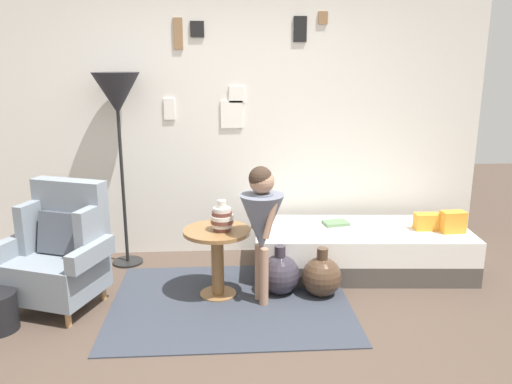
# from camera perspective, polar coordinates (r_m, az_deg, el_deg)

# --- Properties ---
(ground_plane) EXTENTS (12.00, 12.00, 0.00)m
(ground_plane) POSITION_cam_1_polar(r_m,az_deg,el_deg) (3.53, -1.49, -17.51)
(ground_plane) COLOR #4C3D33
(gallery_wall) EXTENTS (4.80, 0.12, 2.60)m
(gallery_wall) POSITION_cam_1_polar(r_m,az_deg,el_deg) (4.98, -2.50, 7.92)
(gallery_wall) COLOR silver
(gallery_wall) RESTS_ON ground
(rug) EXTENTS (1.86, 1.46, 0.01)m
(rug) POSITION_cam_1_polar(r_m,az_deg,el_deg) (4.17, -2.81, -12.11)
(rug) COLOR #333842
(rug) RESTS_ON ground
(armchair) EXTENTS (0.88, 0.77, 0.97)m
(armchair) POSITION_cam_1_polar(r_m,az_deg,el_deg) (4.25, -20.75, -6.18)
(armchair) COLOR tan
(armchair) RESTS_ON ground
(daybed) EXTENTS (1.95, 0.93, 0.40)m
(daybed) POSITION_cam_1_polar(r_m,az_deg,el_deg) (4.79, 11.49, -6.22)
(daybed) COLOR #4C4742
(daybed) RESTS_ON ground
(pillow_head) EXTENTS (0.21, 0.13, 0.19)m
(pillow_head) POSITION_cam_1_polar(r_m,az_deg,el_deg) (4.82, 20.95, -3.11)
(pillow_head) COLOR orange
(pillow_head) RESTS_ON daybed
(pillow_mid) EXTENTS (0.22, 0.12, 0.15)m
(pillow_mid) POSITION_cam_1_polar(r_m,az_deg,el_deg) (4.82, 18.41, -3.13)
(pillow_mid) COLOR orange
(pillow_mid) RESTS_ON daybed
(side_table) EXTENTS (0.54, 0.54, 0.57)m
(side_table) POSITION_cam_1_polar(r_m,az_deg,el_deg) (4.15, -4.30, -6.33)
(side_table) COLOR olive
(side_table) RESTS_ON ground
(vase_striped) EXTENTS (0.18, 0.18, 0.25)m
(vase_striped) POSITION_cam_1_polar(r_m,az_deg,el_deg) (4.04, -3.78, -2.91)
(vase_striped) COLOR brown
(vase_striped) RESTS_ON side_table
(floor_lamp) EXTENTS (0.41, 0.41, 1.76)m
(floor_lamp) POSITION_cam_1_polar(r_m,az_deg,el_deg) (4.73, -15.12, 9.82)
(floor_lamp) COLOR black
(floor_lamp) RESTS_ON ground
(person_child) EXTENTS (0.34, 0.34, 1.10)m
(person_child) POSITION_cam_1_polar(r_m,az_deg,el_deg) (3.92, 0.63, -2.87)
(person_child) COLOR #A37A60
(person_child) RESTS_ON ground
(book_on_daybed) EXTENTS (0.25, 0.20, 0.03)m
(book_on_daybed) POSITION_cam_1_polar(r_m,az_deg,el_deg) (4.78, 8.81, -3.41)
(book_on_daybed) COLOR #5E8058
(book_on_daybed) RESTS_ON daybed
(demijohn_near) EXTENTS (0.33, 0.33, 0.41)m
(demijohn_near) POSITION_cam_1_polar(r_m,az_deg,el_deg) (4.27, 2.64, -9.05)
(demijohn_near) COLOR #332D38
(demijohn_near) RESTS_ON ground
(demijohn_far) EXTENTS (0.32, 0.32, 0.41)m
(demijohn_far) POSITION_cam_1_polar(r_m,az_deg,el_deg) (4.26, 7.27, -9.24)
(demijohn_far) COLOR #473323
(demijohn_far) RESTS_ON ground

